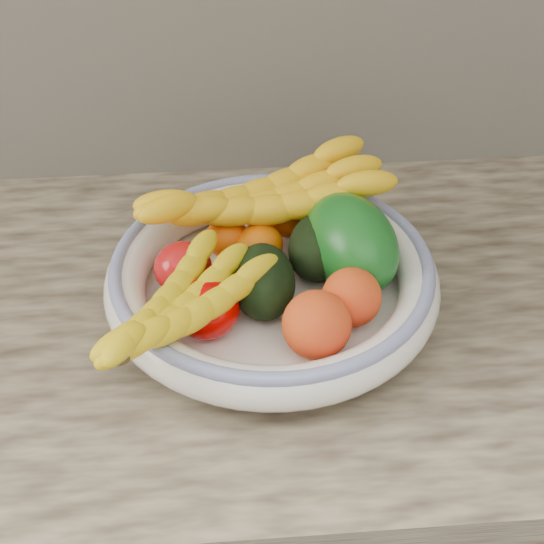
{
  "coord_description": "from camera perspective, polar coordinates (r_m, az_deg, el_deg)",
  "views": [
    {
      "loc": [
        -0.06,
        0.92,
        1.57
      ],
      "look_at": [
        0.0,
        1.66,
        0.96
      ],
      "focal_mm": 55.0,
      "sensor_mm": 36.0,
      "label": 1
    }
  ],
  "objects": [
    {
      "name": "clementine_back_right",
      "position": [
        1.06,
        1.07,
        3.77
      ],
      "size": [
        0.06,
        0.06,
        0.05
      ],
      "primitive_type": "ellipsoid",
      "rotation": [
        0.0,
        0.0,
        -0.18
      ],
      "color": "#EE5505",
      "rests_on": "fruit_bowl"
    },
    {
      "name": "clementine_back_mid",
      "position": [
        1.01,
        -0.84,
        1.87
      ],
      "size": [
        0.06,
        0.06,
        0.05
      ],
      "primitive_type": "ellipsoid",
      "rotation": [
        0.0,
        0.0,
        -0.09
      ],
      "color": "#DF6304",
      "rests_on": "fruit_bowl"
    },
    {
      "name": "green_mango",
      "position": [
        0.98,
        5.4,
        1.97
      ],
      "size": [
        0.17,
        0.18,
        0.13
      ],
      "primitive_type": "ellipsoid",
      "rotation": [
        0.0,
        0.31,
        0.33
      ],
      "color": "#0F5215",
      "rests_on": "fruit_bowl"
    },
    {
      "name": "tomato_left",
      "position": [
        0.97,
        -6.11,
        0.27
      ],
      "size": [
        0.08,
        0.08,
        0.06
      ],
      "primitive_type": "ellipsoid",
      "rotation": [
        0.0,
        0.0,
        -0.13
      ],
      "color": "red",
      "rests_on": "fruit_bowl"
    },
    {
      "name": "avocado_center",
      "position": [
        0.94,
        -0.62,
        -0.65
      ],
      "size": [
        0.08,
        0.11,
        0.07
      ],
      "primitive_type": "ellipsoid",
      "rotation": [
        0.0,
        0.0,
        -0.02
      ],
      "color": "black",
      "rests_on": "fruit_bowl"
    },
    {
      "name": "clementine_back_left",
      "position": [
        1.03,
        -3.08,
        2.35
      ],
      "size": [
        0.06,
        0.06,
        0.05
      ],
      "primitive_type": "ellipsoid",
      "rotation": [
        0.0,
        0.0,
        0.11
      ],
      "color": "#EF5D05",
      "rests_on": "fruit_bowl"
    },
    {
      "name": "peach_right",
      "position": [
        0.92,
        5.47,
        -1.74
      ],
      "size": [
        0.07,
        0.07,
        0.07
      ],
      "primitive_type": "ellipsoid",
      "rotation": [
        0.0,
        0.0,
        -0.04
      ],
      "color": "orange",
      "rests_on": "fruit_bowl"
    },
    {
      "name": "fruit_bowl",
      "position": [
        0.97,
        0.0,
        -0.52
      ],
      "size": [
        0.39,
        0.39,
        0.08
      ],
      "color": "white",
      "rests_on": "kitchen_counter"
    },
    {
      "name": "kitchen_counter",
      "position": [
        1.35,
        -0.09,
        -15.76
      ],
      "size": [
        2.44,
        0.66,
        1.4
      ],
      "color": "brown",
      "rests_on": "ground"
    },
    {
      "name": "avocado_right",
      "position": [
        1.0,
        3.22,
        1.76
      ],
      "size": [
        0.1,
        0.12,
        0.07
      ],
      "primitive_type": "ellipsoid",
      "rotation": [
        0.0,
        0.0,
        -0.29
      ],
      "color": "black",
      "rests_on": "fruit_bowl"
    },
    {
      "name": "banana_bunch_back",
      "position": [
        1.02,
        -0.63,
        4.63
      ],
      "size": [
        0.35,
        0.21,
        0.09
      ],
      "primitive_type": null,
      "rotation": [
        0.0,
        0.0,
        0.28
      ],
      "color": "yellow",
      "rests_on": "fruit_bowl"
    },
    {
      "name": "peach_front",
      "position": [
        0.89,
        3.08,
        -3.62
      ],
      "size": [
        0.1,
        0.1,
        0.08
      ],
      "primitive_type": "ellipsoid",
      "rotation": [
        0.0,
        0.0,
        0.36
      ],
      "color": "orange",
      "rests_on": "fruit_bowl"
    },
    {
      "name": "banana_bunch_front",
      "position": [
        0.88,
        -6.35,
        -2.79
      ],
      "size": [
        0.24,
        0.27,
        0.07
      ],
      "primitive_type": null,
      "rotation": [
        0.0,
        0.0,
        0.92
      ],
      "color": "yellow",
      "rests_on": "fruit_bowl"
    },
    {
      "name": "tomato_near_left",
      "position": [
        0.92,
        -4.51,
        -2.51
      ],
      "size": [
        0.08,
        0.08,
        0.07
      ],
      "primitive_type": "ellipsoid",
      "rotation": [
        0.0,
        0.0,
        -0.13
      ],
      "color": "#C20100",
      "rests_on": "fruit_bowl"
    }
  ]
}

